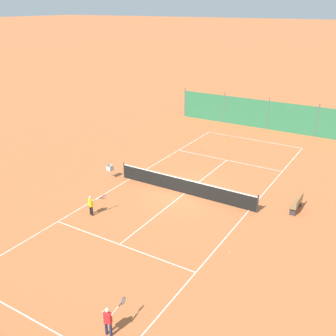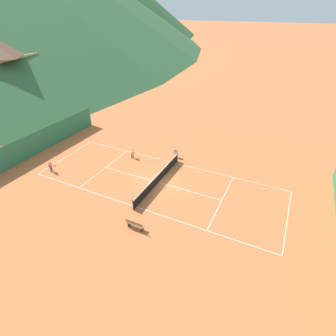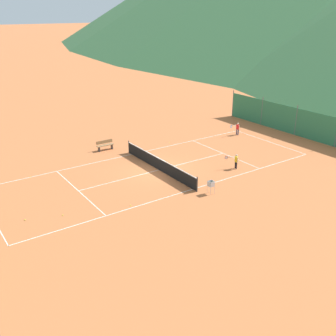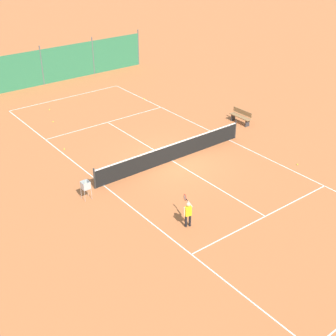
% 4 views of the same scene
% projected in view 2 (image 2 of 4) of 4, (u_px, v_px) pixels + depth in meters
% --- Properties ---
extents(ground_plane, '(600.00, 600.00, 0.00)m').
position_uv_depth(ground_plane, '(158.00, 182.00, 25.75)').
color(ground_plane, '#BC6638').
extents(court_line_markings, '(8.25, 23.85, 0.01)m').
position_uv_depth(court_line_markings, '(158.00, 182.00, 25.74)').
color(court_line_markings, white).
rests_on(court_line_markings, ground).
extents(tennis_net, '(9.18, 0.08, 1.06)m').
position_uv_depth(tennis_net, '(158.00, 178.00, 25.48)').
color(tennis_net, '#2D2D2D').
rests_on(tennis_net, ground).
extents(windscreen_fence_far, '(17.28, 0.08, 2.90)m').
position_uv_depth(windscreen_fence_far, '(42.00, 140.00, 30.80)').
color(windscreen_fence_far, '#2D754C').
rests_on(windscreen_fence_far, ground).
extents(player_far_service, '(0.62, 0.91, 1.15)m').
position_uv_depth(player_far_service, '(132.00, 153.00, 29.51)').
color(player_far_service, black).
rests_on(player_far_service, ground).
extents(player_far_baseline, '(0.40, 1.01, 1.18)m').
position_uv_depth(player_far_baseline, '(51.00, 166.00, 27.07)').
color(player_far_baseline, '#23284C').
rests_on(player_far_baseline, ground).
extents(tennis_ball_by_net_right, '(0.07, 0.07, 0.07)m').
position_uv_depth(tennis_ball_by_net_right, '(92.00, 198.00, 23.67)').
color(tennis_ball_by_net_right, '#CCE033').
rests_on(tennis_ball_by_net_right, ground).
extents(tennis_ball_alley_right, '(0.07, 0.07, 0.07)m').
position_uv_depth(tennis_ball_alley_right, '(215.00, 174.00, 26.95)').
color(tennis_ball_alley_right, '#CCE033').
rests_on(tennis_ball_alley_right, ground).
extents(tennis_ball_near_corner, '(0.07, 0.07, 0.07)m').
position_uv_depth(tennis_ball_near_corner, '(272.00, 200.00, 23.35)').
color(tennis_ball_near_corner, '#CCE033').
rests_on(tennis_ball_near_corner, ground).
extents(tennis_ball_far_corner, '(0.07, 0.07, 0.07)m').
position_uv_depth(tennis_ball_far_corner, '(232.00, 239.00, 19.51)').
color(tennis_ball_far_corner, '#CCE033').
rests_on(tennis_ball_far_corner, ground).
extents(tennis_ball_alley_left, '(0.07, 0.07, 0.07)m').
position_uv_depth(tennis_ball_alley_left, '(251.00, 190.00, 24.61)').
color(tennis_ball_alley_left, '#CCE033').
rests_on(tennis_ball_alley_left, ground).
extents(ball_hopper, '(0.36, 0.36, 0.89)m').
position_uv_depth(ball_hopper, '(176.00, 152.00, 29.64)').
color(ball_hopper, '#B7B7BC').
rests_on(ball_hopper, ground).
extents(courtside_bench, '(0.36, 1.50, 0.84)m').
position_uv_depth(courtside_bench, '(135.00, 224.00, 20.18)').
color(courtside_bench, olive).
rests_on(courtside_bench, ground).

